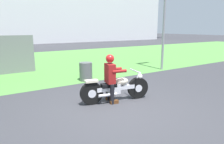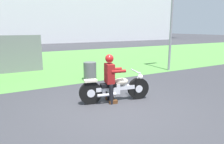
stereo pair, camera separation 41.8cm
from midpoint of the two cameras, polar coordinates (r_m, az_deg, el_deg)
The scene contains 5 objects.
ground at distance 5.60m, azimuth 3.47°, elevation -10.38°, with size 120.00×120.00×0.00m, color #38383D.
grass_verge at distance 13.81m, azimuth -16.95°, elevation 2.64°, with size 60.00×12.00×0.01m, color #549342.
motorcycle_lead at distance 6.10m, azimuth 2.95°, elevation -4.52°, with size 2.11×0.74×0.89m.
rider_lead at distance 5.93m, azimuth 1.46°, elevation -0.73°, with size 0.61×0.53×1.41m.
trash_can at distance 8.59m, azimuth -4.71°, elevation 0.22°, with size 0.53×0.53×0.76m, color #595E5B.
Camera 2 is at (-2.61, -4.47, 2.13)m, focal length 33.15 mm.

